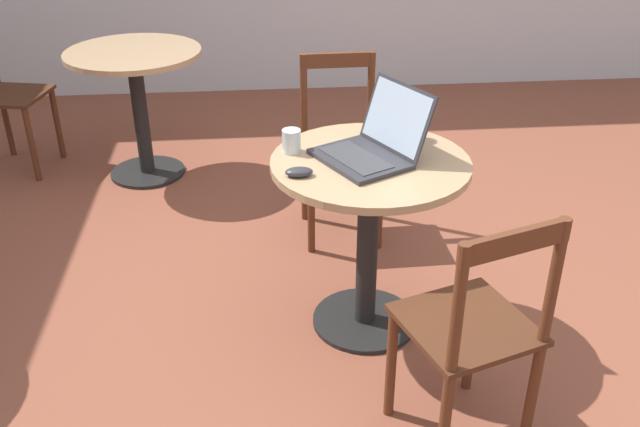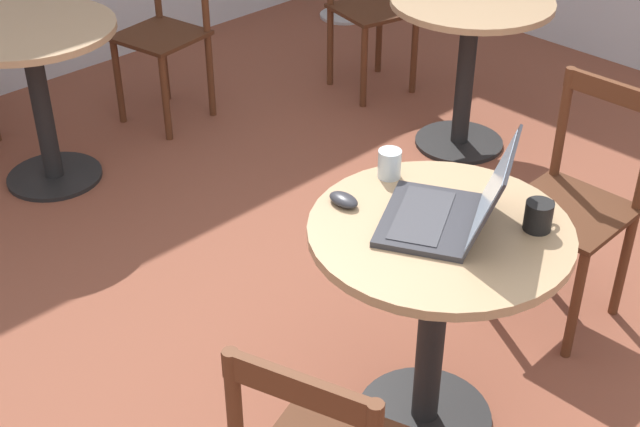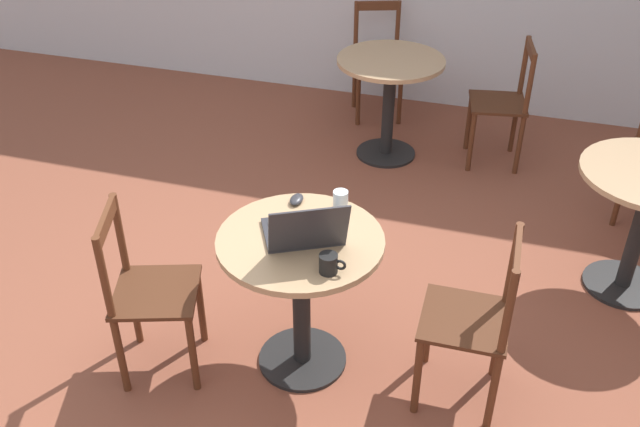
{
  "view_description": "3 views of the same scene",
  "coord_description": "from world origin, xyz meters",
  "px_view_note": "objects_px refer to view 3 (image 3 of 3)",
  "views": [
    {
      "loc": [
        -2.21,
        0.41,
        1.86
      ],
      "look_at": [
        0.0,
        0.21,
        0.63
      ],
      "focal_mm": 40.0,
      "sensor_mm": 36.0,
      "label": 1
    },
    {
      "loc": [
        -1.51,
        -1.24,
        2.14
      ],
      "look_at": [
        0.07,
        0.37,
        0.67
      ],
      "focal_mm": 50.0,
      "sensor_mm": 36.0,
      "label": 2
    },
    {
      "loc": [
        1.01,
        -2.42,
        2.59
      ],
      "look_at": [
        0.18,
        0.28,
        0.7
      ],
      "focal_mm": 40.0,
      "sensor_mm": 36.0,
      "label": 3
    }
  ],
  "objects_px": {
    "cafe_table_far": "(390,85)",
    "mug": "(329,264)",
    "chair_far_right": "(503,105)",
    "chair_far_back": "(377,61)",
    "chair_near_left": "(147,294)",
    "chair_near_right": "(474,322)",
    "drinking_glass": "(341,200)",
    "laptop": "(304,230)",
    "cafe_table_near": "(301,273)",
    "mouse": "(297,199)"
  },
  "relations": [
    {
      "from": "mouse",
      "to": "cafe_table_far",
      "type": "bearing_deg",
      "value": 88.73
    },
    {
      "from": "chair_near_right",
      "to": "laptop",
      "type": "distance_m",
      "value": 0.85
    },
    {
      "from": "chair_near_left",
      "to": "drinking_glass",
      "type": "distance_m",
      "value": 1.0
    },
    {
      "from": "mouse",
      "to": "drinking_glass",
      "type": "relative_size",
      "value": 1.11
    },
    {
      "from": "cafe_table_near",
      "to": "laptop",
      "type": "bearing_deg",
      "value": -15.03
    },
    {
      "from": "cafe_table_far",
      "to": "mug",
      "type": "distance_m",
      "value": 2.41
    },
    {
      "from": "chair_far_right",
      "to": "laptop",
      "type": "height_order",
      "value": "laptop"
    },
    {
      "from": "cafe_table_near",
      "to": "mouse",
      "type": "xyz_separation_m",
      "value": [
        -0.11,
        0.28,
        0.21
      ]
    },
    {
      "from": "chair_near_left",
      "to": "mouse",
      "type": "bearing_deg",
      "value": 41.77
    },
    {
      "from": "cafe_table_near",
      "to": "chair_near_right",
      "type": "distance_m",
      "value": 0.8
    },
    {
      "from": "chair_far_back",
      "to": "drinking_glass",
      "type": "xyz_separation_m",
      "value": [
        0.41,
        -2.58,
        0.34
      ]
    },
    {
      "from": "cafe_table_near",
      "to": "chair_far_right",
      "type": "distance_m",
      "value": 2.45
    },
    {
      "from": "chair_near_right",
      "to": "cafe_table_far",
      "type": "bearing_deg",
      "value": 111.54
    },
    {
      "from": "chair_far_right",
      "to": "cafe_table_near",
      "type": "bearing_deg",
      "value": -107.22
    },
    {
      "from": "laptop",
      "to": "drinking_glass",
      "type": "bearing_deg",
      "value": 74.53
    },
    {
      "from": "mouse",
      "to": "chair_far_right",
      "type": "bearing_deg",
      "value": 67.99
    },
    {
      "from": "chair_far_back",
      "to": "cafe_table_far",
      "type": "bearing_deg",
      "value": -70.25
    },
    {
      "from": "chair_far_right",
      "to": "drinking_glass",
      "type": "height_order",
      "value": "chair_far_right"
    },
    {
      "from": "cafe_table_far",
      "to": "chair_far_right",
      "type": "xyz_separation_m",
      "value": [
        0.79,
        0.14,
        -0.11
      ]
    },
    {
      "from": "cafe_table_near",
      "to": "chair_far_back",
      "type": "height_order",
      "value": "chair_far_back"
    },
    {
      "from": "chair_near_left",
      "to": "laptop",
      "type": "distance_m",
      "value": 0.81
    },
    {
      "from": "chair_near_right",
      "to": "mouse",
      "type": "xyz_separation_m",
      "value": [
        -0.9,
        0.26,
        0.32
      ]
    },
    {
      "from": "chair_far_right",
      "to": "laptop",
      "type": "xyz_separation_m",
      "value": [
        -0.7,
        -2.34,
        0.35
      ]
    },
    {
      "from": "cafe_table_far",
      "to": "laptop",
      "type": "bearing_deg",
      "value": -87.71
    },
    {
      "from": "laptop",
      "to": "drinking_glass",
      "type": "height_order",
      "value": "laptop"
    },
    {
      "from": "chair_near_right",
      "to": "mouse",
      "type": "bearing_deg",
      "value": 164.01
    },
    {
      "from": "cafe_table_far",
      "to": "chair_far_back",
      "type": "relative_size",
      "value": 0.84
    },
    {
      "from": "mug",
      "to": "drinking_glass",
      "type": "bearing_deg",
      "value": 100.04
    },
    {
      "from": "chair_near_left",
      "to": "mug",
      "type": "bearing_deg",
      "value": 2.55
    },
    {
      "from": "chair_near_left",
      "to": "chair_far_back",
      "type": "xyz_separation_m",
      "value": [
        0.37,
        3.1,
        0.0
      ]
    },
    {
      "from": "chair_near_right",
      "to": "chair_far_back",
      "type": "distance_m",
      "value": 3.06
    },
    {
      "from": "cafe_table_far",
      "to": "mug",
      "type": "bearing_deg",
      "value": -83.91
    },
    {
      "from": "cafe_table_near",
      "to": "chair_far_right",
      "type": "relative_size",
      "value": 0.84
    },
    {
      "from": "chair_near_right",
      "to": "mug",
      "type": "distance_m",
      "value": 0.73
    },
    {
      "from": "chair_near_left",
      "to": "drinking_glass",
      "type": "relative_size",
      "value": 9.93
    },
    {
      "from": "drinking_glass",
      "to": "chair_far_right",
      "type": "bearing_deg",
      "value": 73.14
    },
    {
      "from": "cafe_table_near",
      "to": "chair_near_right",
      "type": "xyz_separation_m",
      "value": [
        0.8,
        0.02,
        -0.11
      ]
    },
    {
      "from": "drinking_glass",
      "to": "chair_near_left",
      "type": "bearing_deg",
      "value": -146.32
    },
    {
      "from": "cafe_table_near",
      "to": "mug",
      "type": "xyz_separation_m",
      "value": [
        0.19,
        -0.19,
        0.24
      ]
    },
    {
      "from": "drinking_glass",
      "to": "cafe_table_far",
      "type": "bearing_deg",
      "value": 95.09
    },
    {
      "from": "laptop",
      "to": "chair_near_left",
      "type": "bearing_deg",
      "value": -162.26
    },
    {
      "from": "cafe_table_near",
      "to": "drinking_glass",
      "type": "distance_m",
      "value": 0.39
    },
    {
      "from": "chair_far_back",
      "to": "mouse",
      "type": "height_order",
      "value": "chair_far_back"
    },
    {
      "from": "chair_far_back",
      "to": "laptop",
      "type": "distance_m",
      "value": 2.91
    },
    {
      "from": "cafe_table_near",
      "to": "mouse",
      "type": "bearing_deg",
      "value": 111.6
    },
    {
      "from": "chair_far_back",
      "to": "chair_far_right",
      "type": "bearing_deg",
      "value": -27.16
    },
    {
      "from": "mug",
      "to": "mouse",
      "type": "bearing_deg",
      "value": 122.59
    },
    {
      "from": "chair_far_right",
      "to": "chair_near_right",
      "type": "bearing_deg",
      "value": -88.26
    },
    {
      "from": "chair_near_right",
      "to": "chair_far_back",
      "type": "relative_size",
      "value": 1.0
    },
    {
      "from": "cafe_table_far",
      "to": "mouse",
      "type": "height_order",
      "value": "mouse"
    }
  ]
}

